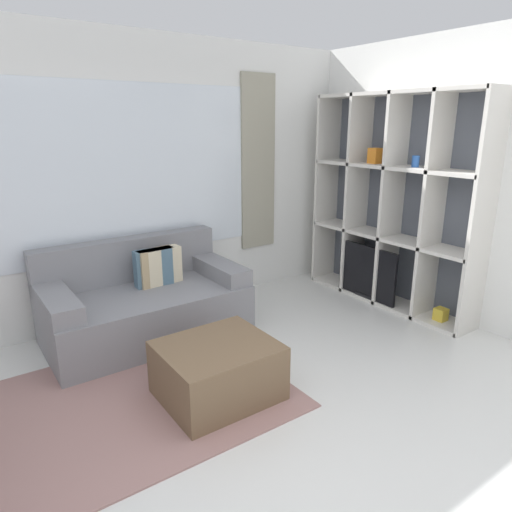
% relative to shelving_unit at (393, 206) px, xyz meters
% --- Properties ---
extents(wall_back, '(6.62, 0.11, 2.70)m').
position_rel_shelving_unit_xyz_m(wall_back, '(-2.55, 1.23, 0.30)').
color(wall_back, white).
rests_on(wall_back, ground_plane).
extents(wall_right, '(0.07, 4.12, 2.70)m').
position_rel_shelving_unit_xyz_m(wall_right, '(0.19, -0.26, 0.29)').
color(wall_right, white).
rests_on(wall_right, ground_plane).
extents(area_rug, '(2.95, 1.64, 0.01)m').
position_rel_shelving_unit_xyz_m(area_rug, '(-3.41, -0.22, -1.05)').
color(area_rug, gray).
rests_on(area_rug, ground_plane).
extents(shelving_unit, '(0.37, 1.98, 2.19)m').
position_rel_shelving_unit_xyz_m(shelving_unit, '(0.00, 0.00, 0.00)').
color(shelving_unit, '#515660').
rests_on(shelving_unit, ground_plane).
extents(couch_main, '(1.73, 0.94, 0.85)m').
position_rel_shelving_unit_xyz_m(couch_main, '(-2.49, 0.72, -0.74)').
color(couch_main, gray).
rests_on(couch_main, ground_plane).
extents(ottoman, '(0.78, 0.67, 0.41)m').
position_rel_shelving_unit_xyz_m(ottoman, '(-2.46, -0.52, -0.85)').
color(ottoman, brown).
rests_on(ottoman, ground_plane).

